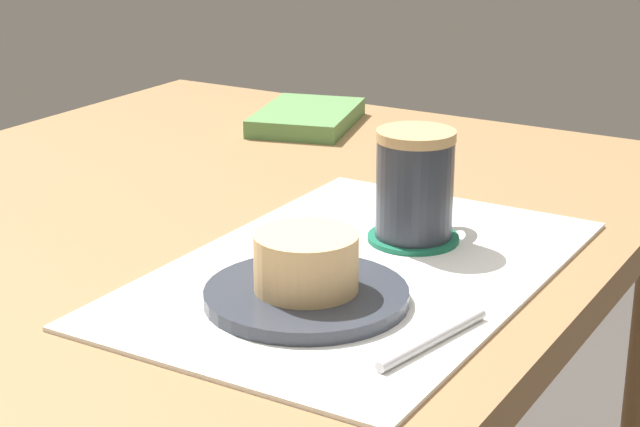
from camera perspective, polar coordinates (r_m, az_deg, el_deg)
The scene contains 8 objects.
dining_table at distance 1.10m, azimuth -9.43°, elevation -4.73°, with size 1.25×0.87×0.73m.
placemat at distance 0.97m, azimuth 2.03°, elevation -3.08°, with size 0.48×0.31×0.00m, color white.
pastry_plate at distance 0.90m, azimuth -0.73°, elevation -4.40°, with size 0.17×0.17×0.01m, color #333842.
pastry at distance 0.89m, azimuth -0.74°, elevation -2.59°, with size 0.09×0.09×0.05m, color #E5BC7F.
coffee_coaster at distance 1.04m, azimuth 4.99°, elevation -1.31°, with size 0.09×0.09×0.01m, color #196B4C.
coffee_mug at distance 1.03m, azimuth 5.14°, elevation 1.62°, with size 0.11×0.08×0.11m.
teaspoon at distance 0.83m, azimuth 6.06°, elevation -6.68°, with size 0.01×0.01×0.13m, color silver.
small_book at distance 1.48m, azimuth -0.70°, elevation 5.15°, with size 0.18×0.12×0.02m, color #598C4C.
Camera 1 is at (-0.76, -0.67, 1.09)m, focal length 60.00 mm.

